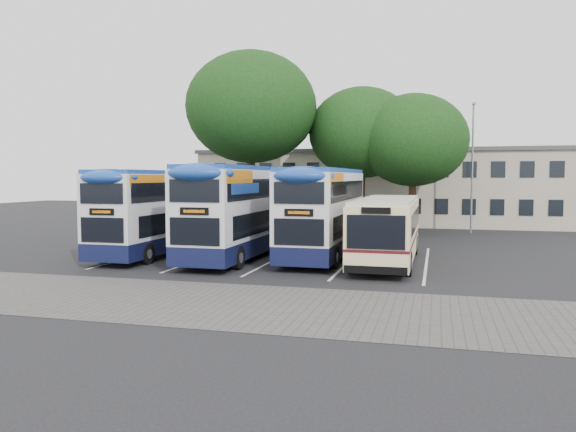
# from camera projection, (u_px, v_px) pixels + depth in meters

# --- Properties ---
(ground) EXTENTS (120.00, 120.00, 0.00)m
(ground) POSITION_uv_depth(u_px,v_px,m) (337.00, 279.00, 21.61)
(ground) COLOR black
(ground) RESTS_ON ground
(paving_strip) EXTENTS (40.00, 6.00, 0.01)m
(paving_strip) POSITION_uv_depth(u_px,v_px,m) (245.00, 305.00, 17.31)
(paving_strip) COLOR #595654
(paving_strip) RESTS_ON ground
(bay_lines) EXTENTS (14.12, 11.00, 0.01)m
(bay_lines) POSITION_uv_depth(u_px,v_px,m) (279.00, 258.00, 27.40)
(bay_lines) COLOR silver
(bay_lines) RESTS_ON ground
(depot_building) EXTENTS (32.40, 8.40, 6.20)m
(depot_building) POSITION_uv_depth(u_px,v_px,m) (392.00, 186.00, 47.41)
(depot_building) COLOR #B0A08E
(depot_building) RESTS_ON ground
(lamp_post) EXTENTS (0.25, 1.05, 9.06)m
(lamp_post) POSITION_uv_depth(u_px,v_px,m) (472.00, 160.00, 38.97)
(lamp_post) COLOR gray
(lamp_post) RESTS_ON ground
(tree_left) EXTENTS (9.10, 9.10, 12.64)m
(tree_left) POSITION_uv_depth(u_px,v_px,m) (251.00, 108.00, 38.93)
(tree_left) COLOR black
(tree_left) RESTS_ON ground
(tree_mid) EXTENTS (7.55, 7.55, 10.29)m
(tree_mid) POSITION_uv_depth(u_px,v_px,m) (362.00, 133.00, 39.70)
(tree_mid) COLOR black
(tree_mid) RESTS_ON ground
(tree_right) EXTENTS (7.34, 7.34, 9.54)m
(tree_right) POSITION_uv_depth(u_px,v_px,m) (413.00, 140.00, 37.83)
(tree_right) COLOR black
(tree_right) RESTS_ON ground
(bus_dd_left) EXTENTS (2.48, 10.24, 4.27)m
(bus_dd_left) POSITION_uv_depth(u_px,v_px,m) (160.00, 208.00, 28.70)
(bus_dd_left) COLOR #0F1338
(bus_dd_left) RESTS_ON ground
(bus_dd_mid) EXTENTS (2.60, 10.71, 4.46)m
(bus_dd_mid) POSITION_uv_depth(u_px,v_px,m) (240.00, 207.00, 27.45)
(bus_dd_mid) COLOR #0F1338
(bus_dd_mid) RESTS_ON ground
(bus_dd_right) EXTENTS (2.53, 10.42, 4.34)m
(bus_dd_right) POSITION_uv_depth(u_px,v_px,m) (324.00, 209.00, 27.58)
(bus_dd_right) COLOR #0F1338
(bus_dd_right) RESTS_ON ground
(bus_single) EXTENTS (2.53, 9.96, 2.97)m
(bus_single) POSITION_uv_depth(u_px,v_px,m) (387.00, 226.00, 25.84)
(bus_single) COLOR #FBE3A7
(bus_single) RESTS_ON ground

